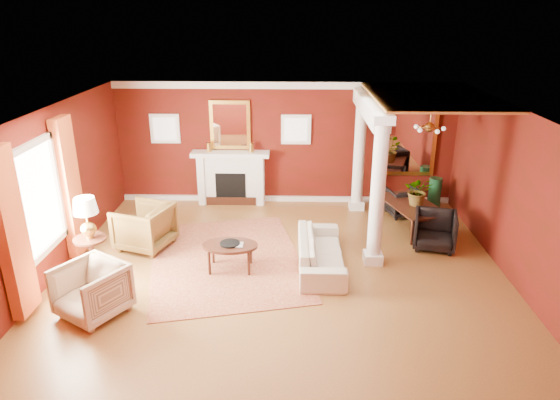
{
  "coord_description": "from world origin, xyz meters",
  "views": [
    {
      "loc": [
        0.19,
        -8.05,
        4.46
      ],
      "look_at": [
        -0.04,
        0.53,
        1.15
      ],
      "focal_mm": 32.0,
      "sensor_mm": 36.0,
      "label": 1
    }
  ],
  "objects_px": {
    "dining_table": "(412,209)",
    "armchair_stripe": "(91,288)",
    "armchair_leopard": "(144,225)",
    "coffee_table": "(230,247)",
    "side_table": "(88,223)",
    "sofa": "(321,247)"
  },
  "relations": [
    {
      "from": "coffee_table",
      "to": "dining_table",
      "type": "relative_size",
      "value": 0.62
    },
    {
      "from": "armchair_stripe",
      "to": "coffee_table",
      "type": "bearing_deg",
      "value": 69.18
    },
    {
      "from": "dining_table",
      "to": "armchair_stripe",
      "type": "bearing_deg",
      "value": 103.63
    },
    {
      "from": "armchair_stripe",
      "to": "dining_table",
      "type": "xyz_separation_m",
      "value": [
        5.62,
        3.43,
        -0.01
      ]
    },
    {
      "from": "sofa",
      "to": "side_table",
      "type": "distance_m",
      "value": 4.15
    },
    {
      "from": "sofa",
      "to": "coffee_table",
      "type": "height_order",
      "value": "sofa"
    },
    {
      "from": "sofa",
      "to": "side_table",
      "type": "bearing_deg",
      "value": 93.81
    },
    {
      "from": "armchair_leopard",
      "to": "coffee_table",
      "type": "distance_m",
      "value": 2.0
    },
    {
      "from": "armchair_leopard",
      "to": "side_table",
      "type": "height_order",
      "value": "side_table"
    },
    {
      "from": "dining_table",
      "to": "armchair_leopard",
      "type": "bearing_deg",
      "value": 83.37
    },
    {
      "from": "sofa",
      "to": "armchair_leopard",
      "type": "distance_m",
      "value": 3.51
    },
    {
      "from": "armchair_stripe",
      "to": "coffee_table",
      "type": "height_order",
      "value": "armchair_stripe"
    },
    {
      "from": "armchair_stripe",
      "to": "side_table",
      "type": "height_order",
      "value": "side_table"
    },
    {
      "from": "armchair_leopard",
      "to": "armchair_stripe",
      "type": "xyz_separation_m",
      "value": [
        -0.15,
        -2.35,
        -0.03
      ]
    },
    {
      "from": "side_table",
      "to": "armchair_leopard",
      "type": "bearing_deg",
      "value": 56.63
    },
    {
      "from": "armchair_leopard",
      "to": "side_table",
      "type": "bearing_deg",
      "value": -14.88
    },
    {
      "from": "sofa",
      "to": "armchair_stripe",
      "type": "relative_size",
      "value": 2.2
    },
    {
      "from": "armchair_leopard",
      "to": "dining_table",
      "type": "distance_m",
      "value": 5.58
    },
    {
      "from": "sofa",
      "to": "side_table",
      "type": "xyz_separation_m",
      "value": [
        -4.1,
        -0.31,
        0.55
      ]
    },
    {
      "from": "armchair_leopard",
      "to": "armchair_stripe",
      "type": "bearing_deg",
      "value": 14.94
    },
    {
      "from": "coffee_table",
      "to": "side_table",
      "type": "relative_size",
      "value": 0.7
    },
    {
      "from": "dining_table",
      "to": "side_table",
      "type": "bearing_deg",
      "value": 90.98
    }
  ]
}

